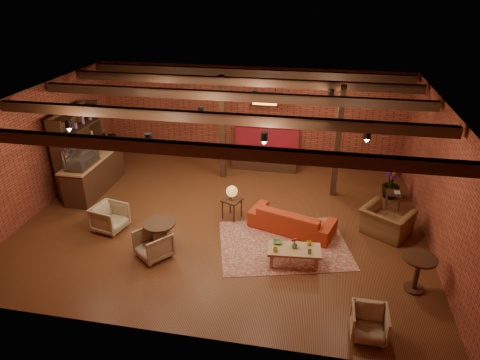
% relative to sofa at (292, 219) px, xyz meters
% --- Properties ---
extents(floor, '(10.00, 10.00, 0.00)m').
position_rel_sofa_xyz_m(floor, '(-1.77, 0.15, -0.31)').
color(floor, '#391B0E').
rests_on(floor, ground).
extents(ceiling, '(10.00, 8.00, 0.02)m').
position_rel_sofa_xyz_m(ceiling, '(-1.77, 0.15, 2.89)').
color(ceiling, black).
rests_on(ceiling, wall_back).
extents(wall_back, '(10.00, 0.02, 3.20)m').
position_rel_sofa_xyz_m(wall_back, '(-1.77, 4.15, 1.29)').
color(wall_back, maroon).
rests_on(wall_back, ground).
extents(wall_front, '(10.00, 0.02, 3.20)m').
position_rel_sofa_xyz_m(wall_front, '(-1.77, -3.85, 1.29)').
color(wall_front, maroon).
rests_on(wall_front, ground).
extents(wall_left, '(0.02, 8.00, 3.20)m').
position_rel_sofa_xyz_m(wall_left, '(-6.77, 0.15, 1.29)').
color(wall_left, maroon).
rests_on(wall_left, ground).
extents(wall_right, '(0.02, 8.00, 3.20)m').
position_rel_sofa_xyz_m(wall_right, '(3.23, 0.15, 1.29)').
color(wall_right, maroon).
rests_on(wall_right, ground).
extents(ceiling_beams, '(9.80, 6.40, 0.22)m').
position_rel_sofa_xyz_m(ceiling_beams, '(-1.77, 0.15, 2.77)').
color(ceiling_beams, '#311B10').
rests_on(ceiling_beams, ceiling).
extents(ceiling_pipe, '(9.60, 0.12, 0.12)m').
position_rel_sofa_xyz_m(ceiling_pipe, '(-1.77, 1.75, 2.54)').
color(ceiling_pipe, black).
rests_on(ceiling_pipe, ceiling).
extents(post_left, '(0.16, 0.16, 3.20)m').
position_rel_sofa_xyz_m(post_left, '(-2.37, 2.75, 1.29)').
color(post_left, '#311B10').
rests_on(post_left, ground).
extents(post_right, '(0.16, 0.16, 3.20)m').
position_rel_sofa_xyz_m(post_right, '(1.03, 2.15, 1.29)').
color(post_right, '#311B10').
rests_on(post_right, ground).
extents(service_counter, '(0.80, 2.50, 1.60)m').
position_rel_sofa_xyz_m(service_counter, '(-5.87, 1.15, 0.49)').
color(service_counter, '#311B10').
rests_on(service_counter, ground).
extents(plant_counter, '(0.35, 0.39, 0.30)m').
position_rel_sofa_xyz_m(plant_counter, '(-5.77, 1.35, 0.91)').
color(plant_counter, '#337F33').
rests_on(plant_counter, service_counter).
extents(shelving_hutch, '(0.52, 2.00, 2.40)m').
position_rel_sofa_xyz_m(shelving_hutch, '(-6.27, 1.25, 0.89)').
color(shelving_hutch, '#311B10').
rests_on(shelving_hutch, ground).
extents(banquette, '(2.10, 0.70, 1.00)m').
position_rel_sofa_xyz_m(banquette, '(-1.17, 3.70, 0.19)').
color(banquette, maroon).
rests_on(banquette, ground).
extents(service_sign, '(0.86, 0.06, 0.30)m').
position_rel_sofa_xyz_m(service_sign, '(-1.17, 3.25, 2.04)').
color(service_sign, '#FF5619').
rests_on(service_sign, ceiling).
extents(ceiling_spotlights, '(6.40, 4.40, 0.28)m').
position_rel_sofa_xyz_m(ceiling_spotlights, '(-1.77, 0.15, 2.55)').
color(ceiling_spotlights, black).
rests_on(ceiling_spotlights, ceiling).
extents(rug, '(3.46, 2.97, 0.01)m').
position_rel_sofa_xyz_m(rug, '(-0.13, -0.69, -0.30)').
color(rug, maroon).
rests_on(rug, floor).
extents(sofa, '(2.25, 1.42, 0.61)m').
position_rel_sofa_xyz_m(sofa, '(0.00, 0.00, 0.00)').
color(sofa, '#A22F16').
rests_on(sofa, floor).
extents(coffee_table, '(1.20, 0.67, 0.65)m').
position_rel_sofa_xyz_m(coffee_table, '(0.14, -1.38, 0.05)').
color(coffee_table, '#A1734B').
rests_on(coffee_table, floor).
extents(side_table_lamp, '(0.58, 0.58, 0.93)m').
position_rel_sofa_xyz_m(side_table_lamp, '(-1.58, 0.31, 0.40)').
color(side_table_lamp, '#311B10').
rests_on(side_table_lamp, floor).
extents(round_table_left, '(0.73, 0.73, 0.76)m').
position_rel_sofa_xyz_m(round_table_left, '(-2.88, -1.48, 0.21)').
color(round_table_left, '#311B10').
rests_on(round_table_left, floor).
extents(armchair_a, '(0.81, 0.85, 0.74)m').
position_rel_sofa_xyz_m(armchair_a, '(-4.45, -0.83, 0.06)').
color(armchair_a, beige).
rests_on(armchair_a, floor).
extents(armchair_b, '(0.94, 0.94, 0.71)m').
position_rel_sofa_xyz_m(armchair_b, '(-2.97, -1.70, 0.05)').
color(armchair_b, beige).
rests_on(armchair_b, floor).
extents(armchair_right, '(1.30, 1.18, 0.95)m').
position_rel_sofa_xyz_m(armchair_right, '(2.27, 0.23, 0.17)').
color(armchair_right, brown).
rests_on(armchair_right, floor).
extents(side_table_book, '(0.46, 0.46, 0.48)m').
position_rel_sofa_xyz_m(side_table_book, '(2.63, 1.67, 0.12)').
color(side_table_book, '#311B10').
rests_on(side_table_book, floor).
extents(round_table_right, '(0.67, 0.67, 0.79)m').
position_rel_sofa_xyz_m(round_table_right, '(2.63, -1.79, 0.22)').
color(round_table_right, '#311B10').
rests_on(round_table_right, floor).
extents(armchair_far, '(0.62, 0.58, 0.64)m').
position_rel_sofa_xyz_m(armchair_far, '(1.60, -3.25, 0.01)').
color(armchair_far, beige).
rests_on(armchair_far, floor).
extents(plant_tall, '(1.50, 1.50, 2.64)m').
position_rel_sofa_xyz_m(plant_tall, '(2.63, 2.28, 1.01)').
color(plant_tall, '#4C7F4C').
rests_on(plant_tall, floor).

